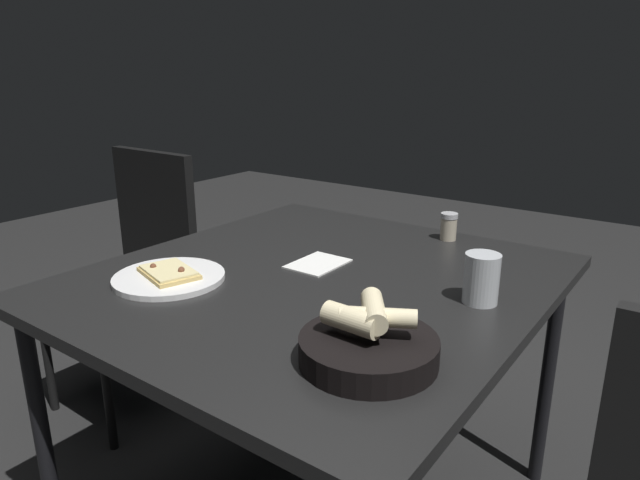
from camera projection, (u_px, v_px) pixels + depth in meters
dining_table at (316, 295)px, 1.44m from camera, size 1.15×1.07×0.73m
pizza_plate at (169, 276)px, 1.39m from camera, size 0.27×0.27×0.04m
bread_basket at (369, 344)px, 1.00m from camera, size 0.25×0.25×0.11m
beer_glass at (481, 281)px, 1.25m from camera, size 0.08×0.08×0.11m
pepper_shaker at (449, 228)px, 1.71m from camera, size 0.05×0.05×0.08m
napkin at (318, 264)px, 1.51m from camera, size 0.16×0.12×0.00m
chair_near at (135, 268)px, 2.08m from camera, size 0.45×0.45×0.95m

